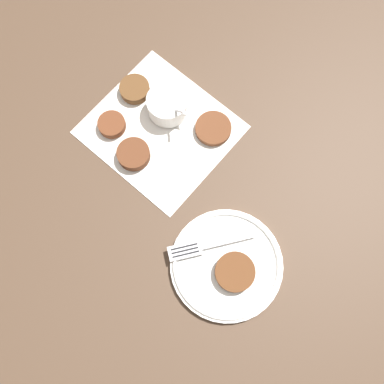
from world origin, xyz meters
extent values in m
plane|color=#4C3828|center=(0.00, 0.00, 0.00)|extent=(4.00, 4.00, 0.00)
cube|color=white|center=(0.01, -0.02, 0.00)|extent=(0.29, 0.27, 0.00)
cylinder|color=white|center=(0.00, 0.02, 0.03)|extent=(0.08, 0.08, 0.05)
cylinder|color=#B23D23|center=(0.00, 0.02, 0.02)|extent=(0.07, 0.07, 0.03)
cone|color=white|center=(0.04, 0.02, 0.04)|extent=(0.02, 0.02, 0.02)
cylinder|color=silver|center=(0.03, 0.01, 0.05)|extent=(0.06, 0.02, 0.07)
cylinder|color=brown|center=(0.01, -0.10, 0.01)|extent=(0.07, 0.07, 0.02)
cylinder|color=brown|center=(0.10, 0.04, 0.01)|extent=(0.08, 0.08, 0.01)
cylinder|color=brown|center=(-0.07, -0.08, 0.01)|extent=(0.06, 0.06, 0.02)
cylinder|color=brown|center=(-0.08, 0.01, 0.01)|extent=(0.06, 0.06, 0.02)
cylinder|color=white|center=(0.29, -0.17, 0.01)|extent=(0.22, 0.22, 0.01)
torus|color=white|center=(0.29, -0.17, 0.01)|extent=(0.21, 0.21, 0.01)
cylinder|color=brown|center=(0.31, -0.17, 0.03)|extent=(0.08, 0.08, 0.01)
cube|color=silver|center=(0.27, -0.13, 0.02)|extent=(0.08, 0.09, 0.00)
cube|color=silver|center=(0.21, -0.19, 0.02)|extent=(0.06, 0.07, 0.00)
cube|color=black|center=(0.21, -0.19, 0.02)|extent=(0.03, 0.04, 0.00)
cube|color=black|center=(0.21, -0.19, 0.02)|extent=(0.03, 0.04, 0.00)
cube|color=black|center=(0.22, -0.20, 0.02)|extent=(0.03, 0.04, 0.00)
camera|label=1|loc=(0.30, -0.28, 0.87)|focal=42.00mm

